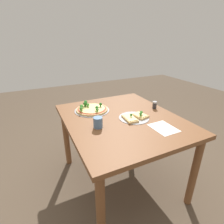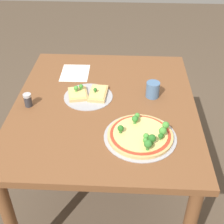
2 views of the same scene
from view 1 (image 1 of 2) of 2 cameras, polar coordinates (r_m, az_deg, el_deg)
The scene contains 7 objects.
ground_plane at distance 1.95m, azimuth 2.71°, elevation -21.11°, with size 8.00×8.00×0.00m, color brown.
dining_table at distance 1.57m, azimuth 3.15°, elevation -4.82°, with size 1.11×0.95×0.71m.
pizza_tray_whole at distance 1.68m, azimuth -6.72°, elevation 1.01°, with size 0.33×0.33×0.07m.
pizza_tray_slice at distance 1.52m, azimuth 7.42°, elevation -1.66°, with size 0.26×0.26×0.06m.
drinking_cup at distance 1.36m, azimuth -4.61°, elevation -3.42°, with size 0.07×0.07×0.09m, color #4C7099.
condiment_shaker at distance 1.76m, azimuth 13.73°, elevation 2.25°, with size 0.04×0.04×0.07m.
paper_menu at distance 1.42m, azimuth 16.49°, elevation -5.00°, with size 0.21×0.17×0.00m, color white.
Camera 1 is at (-1.20, 0.68, 1.37)m, focal length 28.00 mm.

